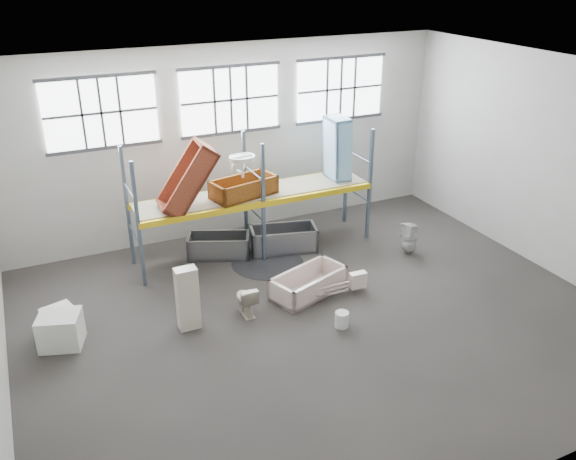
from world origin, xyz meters
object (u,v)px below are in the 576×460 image
blue_tub_upright (337,149)px  bucket (342,319)px  rust_tub_flat (244,187)px  steel_tub_left (219,246)px  cistern_tall (188,298)px  carton_near (61,330)px  toilet_white (409,238)px  bathtub_beige (309,283)px  steel_tub_right (284,239)px  toilet_beige (246,299)px

blue_tub_upright → bucket: blue_tub_upright is taller
rust_tub_flat → steel_tub_left: bearing=162.2°
cistern_tall → carton_near: 2.50m
rust_tub_flat → blue_tub_upright: 2.74m
toilet_white → rust_tub_flat: bearing=-129.5°
steel_tub_left → bathtub_beige: bearing=-65.0°
steel_tub_right → bathtub_beige: bearing=-100.5°
cistern_tall → bucket: bearing=-24.4°
toilet_beige → bucket: bearing=142.2°
cistern_tall → toilet_white: 6.10m
toilet_beige → toilet_white: (4.80, 0.88, 0.08)m
rust_tub_flat → toilet_white: bearing=-24.2°
toilet_white → steel_tub_left: 4.83m
bucket → blue_tub_upright: bearing=62.7°
steel_tub_right → blue_tub_upright: 2.71m
carton_near → steel_tub_right: bearing=18.8°
toilet_beige → bucket: size_ratio=2.06×
cistern_tall → steel_tub_left: bearing=60.4°
cistern_tall → toilet_beige: bearing=-0.2°
rust_tub_flat → carton_near: 5.34m
bathtub_beige → blue_tub_upright: (2.10, 2.57, 2.14)m
cistern_tall → bucket: cistern_tall is taller
steel_tub_right → bucket: steel_tub_right is taller
toilet_white → steel_tub_right: 3.20m
toilet_beige → rust_tub_flat: (1.01, 2.58, 1.48)m
bucket → cistern_tall: bearing=155.2°
steel_tub_right → bucket: 3.73m
blue_tub_upright → steel_tub_right: bearing=-168.8°
blue_tub_upright → toilet_beige: bearing=-143.3°
steel_tub_right → carton_near: size_ratio=2.14×
cistern_tall → carton_near: (-2.43, 0.47, -0.34)m
toilet_white → bucket: size_ratio=2.54×
blue_tub_upright → bathtub_beige: bearing=-129.3°
bathtub_beige → blue_tub_upright: blue_tub_upright is taller
bathtub_beige → toilet_white: size_ratio=2.06×
toilet_beige → bathtub_beige: bearing=-172.1°
toilet_white → steel_tub_right: (-2.81, 1.53, -0.12)m
steel_tub_right → rust_tub_flat: (-0.98, 0.17, 1.51)m
carton_near → toilet_white: bearing=2.7°
bathtub_beige → steel_tub_right: (0.41, 2.23, 0.05)m
steel_tub_left → cistern_tall: bearing=-120.0°
toilet_beige → cistern_tall: cistern_tall is taller
bathtub_beige → steel_tub_right: steel_tub_right is taller
steel_tub_right → bucket: size_ratio=5.02×
bathtub_beige → steel_tub_left: steel_tub_left is taller
bathtub_beige → bucket: bathtub_beige is taller
steel_tub_left → bucket: bearing=-73.2°
toilet_beige → blue_tub_upright: (3.68, 2.75, 2.05)m
bathtub_beige → toilet_beige: 1.59m
rust_tub_flat → carton_near: size_ratio=2.03×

